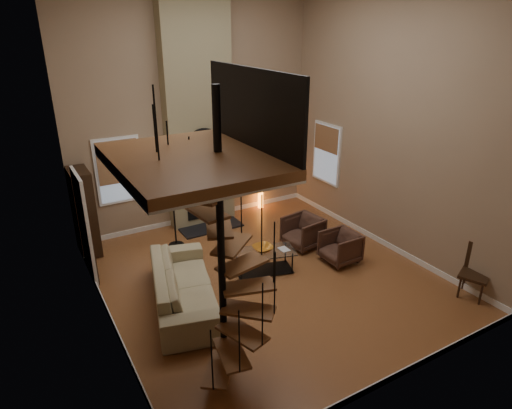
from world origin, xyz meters
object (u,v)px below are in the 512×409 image
sofa (183,285)px  accent_lamp (261,199)px  armchair_near (305,231)px  armchair_far (343,246)px  coffee_table (264,259)px  side_chair (477,269)px  hutch (84,212)px  floor_lamp (172,186)px

sofa → accent_lamp: bearing=-33.0°
armchair_near → accent_lamp: armchair_near is taller
armchair_near → armchair_far: bearing=5.9°
coffee_table → side_chair: bearing=-42.1°
sofa → armchair_far: size_ratio=3.63×
hutch → accent_lamp: 4.57m
coffee_table → side_chair: size_ratio=1.33×
floor_lamp → hutch: bearing=159.2°
hutch → armchair_far: hutch is taller
armchair_near → sofa: bearing=-84.5°
side_chair → armchair_near: bearing=116.0°
coffee_table → accent_lamp: accent_lamp is taller
hutch → armchair_near: (4.25, -2.10, -0.60)m
armchair_far → accent_lamp: armchair_far is taller
armchair_near → floor_lamp: (-2.51, 1.44, 1.06)m
armchair_far → hutch: bearing=-124.7°
hutch → sofa: bearing=-69.7°
hutch → accent_lamp: bearing=3.7°
accent_lamp → side_chair: bearing=-77.0°
floor_lamp → accent_lamp: (2.77, 0.95, -1.16)m
floor_lamp → accent_lamp: floor_lamp is taller
sofa → floor_lamp: 2.52m
armchair_near → accent_lamp: bearing=166.0°
armchair_far → side_chair: size_ratio=0.71×
floor_lamp → armchair_far: bearing=-41.4°
accent_lamp → coffee_table: bearing=-119.4°
armchair_far → floor_lamp: 3.81m
hutch → armchair_near: hutch is taller
floor_lamp → coffee_table: bearing=-59.8°
armchair_far → accent_lamp: size_ratio=1.44×
armchair_near → side_chair: side_chair is taller
hutch → accent_lamp: hutch is taller
coffee_table → floor_lamp: 2.52m
sofa → accent_lamp: sofa is taller
hutch → armchair_far: bearing=-34.5°
sofa → armchair_near: 3.28m
hutch → side_chair: bearing=-42.2°
armchair_near → accent_lamp: size_ratio=1.55×
hutch → armchair_far: (4.49, -3.08, -0.60)m
armchair_near → floor_lamp: bearing=-127.7°
armchair_near → armchair_far: armchair_near is taller
sofa → side_chair: 5.28m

